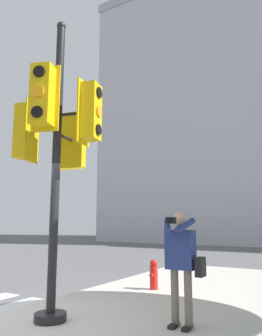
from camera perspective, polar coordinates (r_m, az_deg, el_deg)
name	(u,v)px	position (r m, az deg, el deg)	size (l,w,h in m)	color
ground_plane	(4,334)	(5.58, -21.25, -25.38)	(160.00, 160.00, 0.00)	#5B5B5E
traffic_signal_pole	(58,139)	(5.35, -12.64, 4.89)	(1.46, 1.46, 4.78)	black
person_photographer	(181,258)	(4.85, 8.76, -15.25)	(0.58, 0.54, 1.57)	black
fire_hydrant	(154,274)	(7.48, 3.98, -18.01)	(0.17, 0.23, 0.63)	red
building_left	(201,121)	(31.25, 12.07, 8.07)	(14.97, 12.12, 21.68)	#BCBCC1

